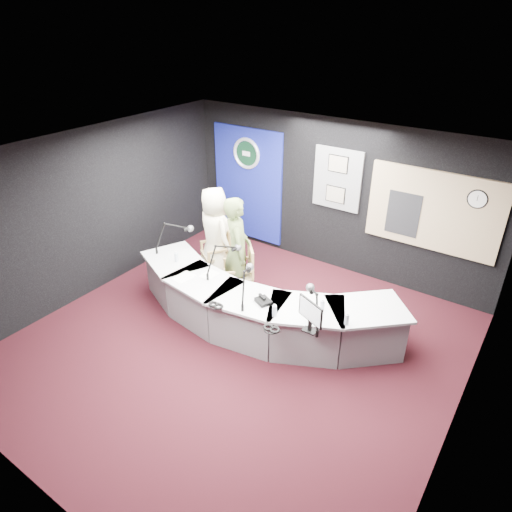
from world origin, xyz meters
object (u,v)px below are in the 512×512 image
Objects in this scene: broadcast_desk at (255,306)px; person_woman at (237,250)px; armchair_right at (238,274)px; armchair_left at (216,255)px; person_man at (215,234)px.

broadcast_desk is 1.03m from person_woman.
person_woman is (0.00, 0.00, 0.45)m from armchair_right.
armchair_left is (-1.46, 0.86, 0.06)m from broadcast_desk.
person_woman reaches higher than armchair_left.
person_man is 0.83m from person_woman.
broadcast_desk is 5.22× the size of armchair_left.
broadcast_desk is at bearing 170.96° from person_man.
armchair_right is 0.92m from person_man.
broadcast_desk is 0.88m from armchair_right.
person_man is 0.94× the size of person_woman.
armchair_left is 0.50× the size of person_man.
person_woman is at bearing 9.20° from armchair_left.
broadcast_desk is 1.77m from person_man.
armchair_left is at bearing 23.57° from person_woman.
person_man is at bearing -157.80° from armchair_right.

